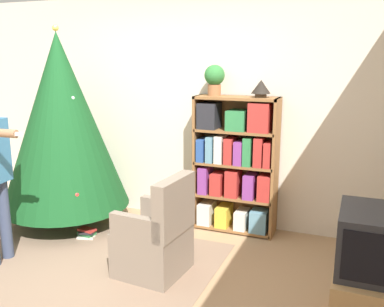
{
  "coord_description": "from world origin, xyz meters",
  "views": [
    {
      "loc": [
        1.99,
        -2.71,
        1.93
      ],
      "look_at": [
        0.58,
        0.84,
        1.05
      ],
      "focal_mm": 40.0,
      "sensor_mm": 36.0,
      "label": 1
    }
  ],
  "objects_px": {
    "bookshelf": "(236,164)",
    "table_lamp": "(261,87)",
    "television": "(370,241)",
    "armchair": "(156,240)",
    "potted_plant": "(215,78)",
    "christmas_tree": "(62,122)"
  },
  "relations": [
    {
      "from": "christmas_tree",
      "to": "potted_plant",
      "type": "height_order",
      "value": "christmas_tree"
    },
    {
      "from": "bookshelf",
      "to": "television",
      "type": "relative_size",
      "value": 2.58
    },
    {
      "from": "television",
      "to": "armchair",
      "type": "distance_m",
      "value": 1.78
    },
    {
      "from": "television",
      "to": "armchair",
      "type": "height_order",
      "value": "armchair"
    },
    {
      "from": "bookshelf",
      "to": "potted_plant",
      "type": "xyz_separation_m",
      "value": [
        -0.26,
        0.01,
        0.93
      ]
    },
    {
      "from": "bookshelf",
      "to": "armchair",
      "type": "height_order",
      "value": "bookshelf"
    },
    {
      "from": "christmas_tree",
      "to": "potted_plant",
      "type": "bearing_deg",
      "value": 17.27
    },
    {
      "from": "table_lamp",
      "to": "television",
      "type": "bearing_deg",
      "value": -50.98
    },
    {
      "from": "christmas_tree",
      "to": "table_lamp",
      "type": "bearing_deg",
      "value": 13.35
    },
    {
      "from": "christmas_tree",
      "to": "table_lamp",
      "type": "relative_size",
      "value": 11.26
    },
    {
      "from": "bookshelf",
      "to": "table_lamp",
      "type": "height_order",
      "value": "table_lamp"
    },
    {
      "from": "television",
      "to": "christmas_tree",
      "type": "height_order",
      "value": "christmas_tree"
    },
    {
      "from": "bookshelf",
      "to": "table_lamp",
      "type": "relative_size",
      "value": 7.51
    },
    {
      "from": "television",
      "to": "potted_plant",
      "type": "xyz_separation_m",
      "value": [
        -1.62,
        1.37,
        1.03
      ]
    },
    {
      "from": "television",
      "to": "christmas_tree",
      "type": "bearing_deg",
      "value": 165.14
    },
    {
      "from": "bookshelf",
      "to": "television",
      "type": "height_order",
      "value": "bookshelf"
    },
    {
      "from": "bookshelf",
      "to": "christmas_tree",
      "type": "xyz_separation_m",
      "value": [
        -1.9,
        -0.5,
        0.43
      ]
    },
    {
      "from": "armchair",
      "to": "christmas_tree",
      "type": "bearing_deg",
      "value": -110.23
    },
    {
      "from": "television",
      "to": "table_lamp",
      "type": "distance_m",
      "value": 2.0
    },
    {
      "from": "armchair",
      "to": "table_lamp",
      "type": "xyz_separation_m",
      "value": [
        0.62,
        1.22,
        1.28
      ]
    },
    {
      "from": "television",
      "to": "christmas_tree",
      "type": "xyz_separation_m",
      "value": [
        -3.26,
        0.86,
        0.53
      ]
    },
    {
      "from": "bookshelf",
      "to": "table_lamp",
      "type": "xyz_separation_m",
      "value": [
        0.25,
        0.01,
        0.84
      ]
    }
  ]
}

